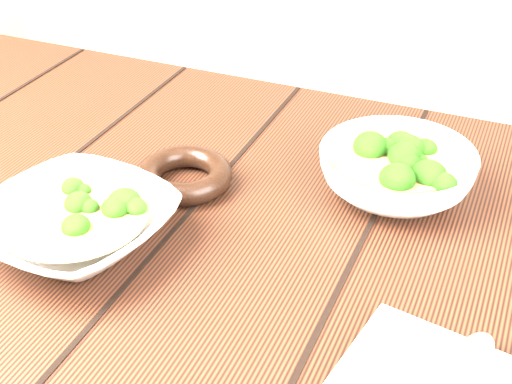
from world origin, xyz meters
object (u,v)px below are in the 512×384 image
object	(u,v)px
table	(198,310)
soup_bowl_back	(396,171)
soup_bowl_front	(75,224)
trivet	(185,175)

from	to	relation	value
table	soup_bowl_back	size ratio (longest dim) A/B	5.37
table	soup_bowl_back	world-z (taller)	soup_bowl_back
soup_bowl_back	table	bearing A→B (deg)	-139.28
soup_bowl_front	soup_bowl_back	xyz separation A→B (m)	(0.29, 0.23, 0.01)
soup_bowl_back	trivet	bearing A→B (deg)	-161.24
soup_bowl_front	trivet	distance (m)	0.16
table	soup_bowl_front	world-z (taller)	soup_bowl_front
soup_bowl_back	trivet	world-z (taller)	soup_bowl_back
soup_bowl_back	soup_bowl_front	bearing A→B (deg)	-141.50
table	trivet	distance (m)	0.16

